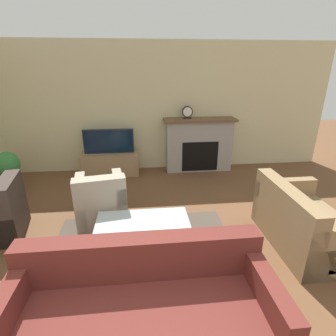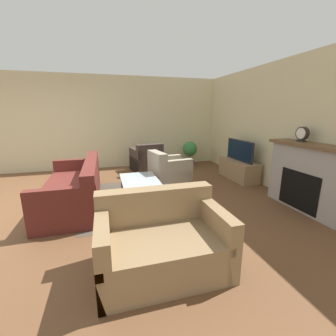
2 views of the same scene
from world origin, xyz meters
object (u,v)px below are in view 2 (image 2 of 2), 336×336
at_px(armchair_by_window, 146,161).
at_px(potted_plant, 190,151).
at_px(couch_sectional, 75,190).
at_px(mantel_clock, 302,134).
at_px(tv, 240,150).
at_px(couch_loveseat, 162,243).
at_px(coffee_table, 140,181).
at_px(armchair_accent, 168,173).

height_order(armchair_by_window, potted_plant, armchair_by_window).
bearing_deg(couch_sectional, armchair_by_window, 140.12).
xyz_separation_m(armchair_by_window, mantel_clock, (3.05, 2.21, 1.00)).
height_order(tv, couch_loveseat, tv).
relative_size(armchair_by_window, coffee_table, 0.84).
height_order(coffee_table, potted_plant, potted_plant).
distance_m(armchair_by_window, armchair_accent, 1.46).
bearing_deg(tv, couch_sectional, -80.52).
bearing_deg(tv, mantel_clock, 3.85).
height_order(armchair_accent, mantel_clock, mantel_clock).
bearing_deg(armchair_accent, potted_plant, -43.36).
height_order(potted_plant, mantel_clock, mantel_clock).
relative_size(coffee_table, potted_plant, 1.54).
height_order(couch_sectional, armchair_accent, same).
xyz_separation_m(tv, couch_sectional, (0.63, -3.79, -0.45)).
relative_size(tv, mantel_clock, 3.96).
distance_m(couch_loveseat, coffee_table, 2.06).
distance_m(couch_sectional, potted_plant, 3.99).
height_order(coffee_table, mantel_clock, mantel_clock).
bearing_deg(armchair_by_window, mantel_clock, 115.98).
bearing_deg(tv, potted_plant, -160.88).
bearing_deg(potted_plant, mantel_clock, 11.98).
xyz_separation_m(couch_sectional, mantel_clock, (1.03, 3.90, 1.01)).
bearing_deg(couch_loveseat, coffee_table, 87.46).
distance_m(tv, armchair_by_window, 2.56).
distance_m(tv, couch_sectional, 3.87).
bearing_deg(armchair_by_window, couch_sectional, 40.22).
bearing_deg(armchair_accent, coffee_table, 119.76).
distance_m(armchair_accent, coffee_table, 0.96).
height_order(tv, mantel_clock, mantel_clock).
relative_size(couch_loveseat, potted_plant, 1.77).
relative_size(tv, couch_loveseat, 0.77).
relative_size(couch_loveseat, armchair_by_window, 1.38).
xyz_separation_m(tv, potted_plant, (-1.79, -0.62, -0.27)).
height_order(tv, armchair_accent, tv).
relative_size(couch_loveseat, mantel_clock, 5.14).
xyz_separation_m(tv, armchair_by_window, (-1.39, -2.10, -0.44)).
relative_size(couch_sectional, coffee_table, 1.83).
bearing_deg(coffee_table, potted_plant, 140.98).
bearing_deg(couch_loveseat, couch_sectional, 117.77).
bearing_deg(armchair_by_window, tv, 136.51).
relative_size(couch_sectional, armchair_by_window, 2.19).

